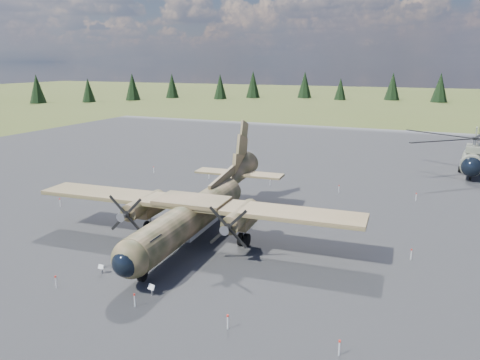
% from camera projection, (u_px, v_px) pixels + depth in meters
% --- Properties ---
extents(ground, '(500.00, 500.00, 0.00)m').
position_uv_depth(ground, '(208.00, 229.00, 40.30)').
color(ground, '#495224').
rests_on(ground, ground).
extents(apron, '(120.00, 120.00, 0.04)m').
position_uv_depth(apron, '(251.00, 199.00, 49.22)').
color(apron, '#57585C').
rests_on(apron, ground).
extents(transport_plane, '(27.02, 24.52, 8.90)m').
position_uv_depth(transport_plane, '(197.00, 207.00, 37.87)').
color(transport_plane, '#33371E').
rests_on(transport_plane, ground).
extents(helicopter_near, '(20.71, 23.46, 4.92)m').
position_uv_depth(helicopter_near, '(474.00, 148.00, 58.60)').
color(helicopter_near, gray).
rests_on(helicopter_near, ground).
extents(info_placard_left, '(0.43, 0.19, 0.67)m').
position_uv_depth(info_placard_left, '(101.00, 268.00, 31.68)').
color(info_placard_left, gray).
rests_on(info_placard_left, ground).
extents(info_placard_right, '(0.51, 0.29, 0.75)m').
position_uv_depth(info_placard_right, '(152.00, 288.00, 28.71)').
color(info_placard_right, gray).
rests_on(info_placard_right, ground).
extents(barrier_fence, '(33.12, 29.62, 0.85)m').
position_uv_depth(barrier_fence, '(203.00, 223.00, 40.28)').
color(barrier_fence, silver).
rests_on(barrier_fence, ground).
extents(treeline, '(310.73, 311.11, 10.97)m').
position_uv_depth(treeline, '(175.00, 174.00, 39.32)').
color(treeline, black).
rests_on(treeline, ground).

